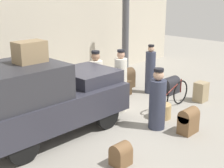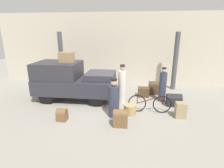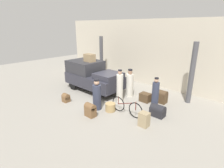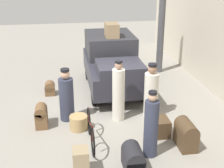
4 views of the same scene
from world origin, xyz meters
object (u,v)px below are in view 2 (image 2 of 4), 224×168
object	(u,v)px
porter_with_bicycle	(122,82)
trunk_barrel_dark	(62,115)
wicker_basket	(130,109)
trunk_large_brown	(155,87)
conductor_in_dark_uniform	(163,86)
trunk_wicker_pale	(181,110)
trunk_on_truck_roof	(67,57)
suitcase_black_upright	(174,100)
trunk_umber_medium	(143,92)
porter_lifting_near_truck	(122,86)
bicycle	(149,104)
truck	(72,80)
porter_standing_middle	(114,100)
suitcase_small_leather	(120,118)

from	to	relation	value
porter_with_bicycle	trunk_barrel_dark	distance (m)	3.77
wicker_basket	trunk_large_brown	distance (m)	2.95
conductor_in_dark_uniform	trunk_large_brown	size ratio (longest dim) A/B	2.33
trunk_wicker_pale	trunk_on_truck_roof	bearing A→B (deg)	163.63
suitcase_black_upright	trunk_on_truck_roof	size ratio (longest dim) A/B	0.97
trunk_barrel_dark	trunk_umber_medium	distance (m)	4.45
porter_lifting_near_truck	trunk_umber_medium	world-z (taller)	porter_lifting_near_truck
trunk_large_brown	trunk_wicker_pale	distance (m)	2.78
wicker_basket	bicycle	bearing A→B (deg)	18.24
suitcase_black_upright	truck	bearing A→B (deg)	176.19
porter_standing_middle	suitcase_small_leather	bearing A→B (deg)	-66.48
bicycle	suitcase_small_leather	distance (m)	1.73
trunk_wicker_pale	trunk_barrel_dark	xyz separation A→B (m)	(-4.60, -0.79, -0.08)
trunk_wicker_pale	suitcase_black_upright	bearing A→B (deg)	90.14
suitcase_black_upright	trunk_barrel_dark	xyz separation A→B (m)	(-4.60, -1.97, -0.04)
wicker_basket	trunk_wicker_pale	distance (m)	2.01
trunk_barrel_dark	wicker_basket	bearing A→B (deg)	18.29
porter_standing_middle	trunk_on_truck_roof	world-z (taller)	trunk_on_truck_roof
porter_lifting_near_truck	trunk_large_brown	bearing A→B (deg)	39.28
trunk_wicker_pale	suitcase_small_leather	size ratio (longest dim) A/B	0.97
truck	porter_with_bicycle	size ratio (longest dim) A/B	2.33
porter_with_bicycle	porter_standing_middle	size ratio (longest dim) A/B	1.05
bicycle	trunk_on_truck_roof	distance (m)	4.48
trunk_umber_medium	conductor_in_dark_uniform	bearing A→B (deg)	-31.09
suitcase_black_upright	trunk_large_brown	bearing A→B (deg)	113.80
bicycle	wicker_basket	world-z (taller)	bicycle
trunk_on_truck_roof	bicycle	bearing A→B (deg)	-16.56
porter_lifting_near_truck	conductor_in_dark_uniform	distance (m)	1.99
truck	suitcase_small_leather	size ratio (longest dim) A/B	5.98
trunk_large_brown	truck	bearing A→B (deg)	-164.55
bicycle	trunk_barrel_dark	distance (m)	3.59
bicycle	porter_lifting_near_truck	bearing A→B (deg)	142.46
wicker_basket	trunk_wicker_pale	bearing A→B (deg)	-1.93
truck	porter_standing_middle	size ratio (longest dim) A/B	2.45
suitcase_small_leather	trunk_barrel_dark	bearing A→B (deg)	175.57
bicycle	porter_with_bicycle	world-z (taller)	porter_with_bicycle
truck	porter_lifting_near_truck	size ratio (longest dim) A/B	2.13
porter_lifting_near_truck	suitcase_black_upright	xyz separation A→B (m)	(2.41, -0.09, -0.58)
trunk_wicker_pale	porter_standing_middle	bearing A→B (deg)	-175.04
wicker_basket	trunk_wicker_pale	xyz separation A→B (m)	(2.00, -0.07, 0.11)
trunk_barrel_dark	trunk_umber_medium	size ratio (longest dim) A/B	0.84
bicycle	trunk_umber_medium	distance (m)	1.91
porter_lifting_near_truck	conductor_in_dark_uniform	bearing A→B (deg)	12.57
trunk_on_truck_roof	conductor_in_dark_uniform	bearing A→B (deg)	2.36
trunk_barrel_dark	suitcase_black_upright	bearing A→B (deg)	23.23
bicycle	trunk_barrel_dark	size ratio (longest dim) A/B	3.74
truck	bicycle	size ratio (longest dim) A/B	2.17
truck	porter_lifting_near_truck	bearing A→B (deg)	-5.39
porter_with_bicycle	suitcase_black_upright	distance (m)	2.74
trunk_wicker_pale	truck	bearing A→B (deg)	163.02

